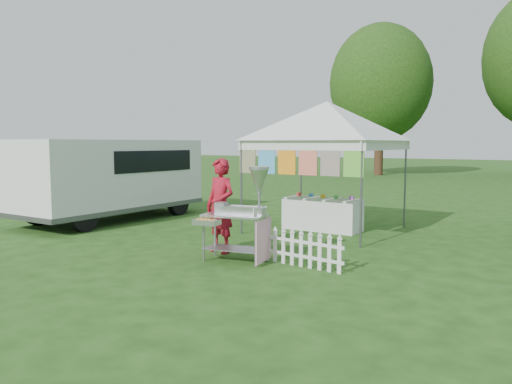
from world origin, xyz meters
The scene contains 8 objects.
ground centered at (0.00, 0.00, 0.00)m, with size 120.00×120.00×0.00m, color #214112.
canopy_main centered at (0.00, 3.49, 2.99)m, with size 4.24×4.24×3.45m.
tree_left centered at (-6.00, 24.00, 5.83)m, with size 6.40×6.40×9.53m.
donut_cart centered at (0.19, -0.16, 0.97)m, with size 1.20×1.00×1.65m.
vendor centered at (-0.61, 0.24, 0.88)m, with size 0.64×0.42×1.76m, color maroon.
cargo_van centered at (-5.49, 1.99, 1.14)m, with size 2.08×5.13×2.12m.
picket_fence centered at (1.17, 0.09, 0.29)m, with size 1.61×0.20×0.56m.
display_table centered at (-0.08, 3.48, 0.38)m, with size 1.80×0.70×0.76m, color white.
Camera 1 is at (4.99, -7.09, 2.04)m, focal length 35.00 mm.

